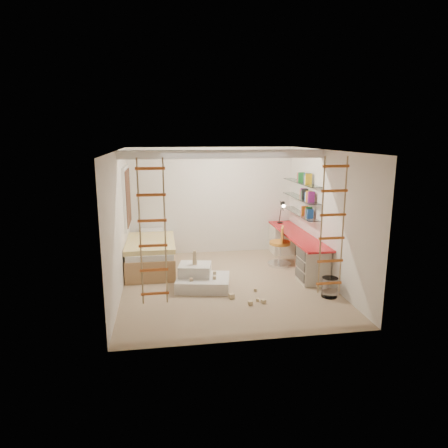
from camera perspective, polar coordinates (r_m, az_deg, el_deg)
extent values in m
plane|color=tan|center=(7.98, 0.34, -8.56)|extent=(4.50, 4.50, 0.00)
cube|color=white|center=(7.75, 0.00, 9.94)|extent=(4.00, 0.18, 0.16)
cube|color=white|center=(8.98, -13.77, 3.72)|extent=(0.06, 1.15, 1.35)
cube|color=#4C2D1E|center=(8.97, -13.52, 3.73)|extent=(0.02, 1.00, 1.20)
cylinder|color=white|center=(7.57, 14.86, -8.73)|extent=(0.29, 0.29, 0.36)
cube|color=red|center=(8.94, 10.42, -1.52)|extent=(0.55, 2.80, 0.04)
cube|color=beige|center=(10.04, 8.28, -2.09)|extent=(0.52, 0.55, 0.71)
cube|color=beige|center=(8.15, 12.63, -5.77)|extent=(0.52, 0.55, 0.71)
cube|color=#4C4742|center=(7.98, 10.91, -4.16)|extent=(0.02, 0.50, 0.18)
cube|color=#4C4742|center=(8.04, 10.84, -5.66)|extent=(0.02, 0.50, 0.18)
cube|color=#4C4742|center=(8.11, 10.78, -7.14)|extent=(0.02, 0.50, 0.18)
cube|color=white|center=(9.18, 10.80, 1.51)|extent=(0.25, 1.80, 0.01)
cube|color=white|center=(9.12, 10.89, 3.67)|extent=(0.25, 1.80, 0.01)
cube|color=white|center=(9.07, 10.98, 5.85)|extent=(0.25, 1.80, 0.01)
cube|color=#AD7F51|center=(8.98, -10.34, -4.81)|extent=(1.00, 2.00, 0.45)
cube|color=white|center=(8.90, -10.41, -3.06)|extent=(0.95, 1.95, 0.12)
cube|color=yellow|center=(8.73, -10.46, -2.62)|extent=(1.02, 1.60, 0.10)
cube|color=white|center=(9.64, -10.34, -1.10)|extent=(0.55, 0.35, 0.12)
cylinder|color=black|center=(9.98, 8.00, 0.22)|extent=(0.14, 0.14, 0.02)
cylinder|color=black|center=(9.94, 8.03, 1.29)|extent=(0.02, 0.15, 0.36)
cylinder|color=black|center=(9.80, 8.24, 2.60)|extent=(0.02, 0.27, 0.20)
cone|color=black|center=(9.68, 8.46, 2.77)|extent=(0.12, 0.14, 0.15)
cylinder|color=#FFEABF|center=(9.65, 8.53, 2.56)|extent=(0.08, 0.04, 0.08)
cylinder|color=#BD7724|center=(9.02, 7.99, -2.69)|extent=(0.60, 0.60, 0.07)
cube|color=orange|center=(8.91, 8.32, -1.49)|extent=(0.17, 0.35, 0.33)
cylinder|color=silver|center=(9.08, 7.95, -4.11)|extent=(0.07, 0.07, 0.47)
cylinder|color=silver|center=(9.16, 7.90, -5.67)|extent=(0.68, 0.68, 0.06)
cube|color=silver|center=(7.75, -3.01, -8.35)|extent=(1.12, 0.95, 0.22)
cube|color=silver|center=(7.80, -4.17, -6.52)|extent=(0.69, 0.60, 0.22)
cube|color=#CCB284|center=(7.75, -4.19, -5.47)|extent=(0.09, 0.09, 0.08)
cube|color=#CCB284|center=(7.73, -4.20, -4.94)|extent=(0.08, 0.08, 0.07)
cube|color=#CCB284|center=(7.70, -4.21, -4.26)|extent=(0.07, 0.07, 0.12)
cube|color=#CCB284|center=(7.59, -1.39, -7.67)|extent=(0.06, 0.06, 0.06)
cube|color=#CCB284|center=(7.84, -1.35, -6.99)|extent=(0.06, 0.06, 0.06)
cube|color=#CCB284|center=(7.52, -4.71, -7.91)|extent=(0.06, 0.06, 0.06)
cube|color=#CCB284|center=(7.21, 4.82, -10.68)|extent=(0.07, 0.07, 0.07)
cube|color=#CCB284|center=(7.63, 4.51, -9.32)|extent=(0.07, 0.07, 0.07)
cube|color=#CCB284|center=(7.06, 3.77, -11.19)|extent=(0.07, 0.07, 0.07)
cube|color=#CCB284|center=(7.14, 5.65, -10.95)|extent=(0.07, 0.07, 0.07)
cube|color=#CCB284|center=(7.30, 1.08, -10.34)|extent=(0.07, 0.07, 0.07)
cube|color=#194CA5|center=(9.16, 10.83, 2.22)|extent=(0.14, 0.46, 0.22)
cube|color=#262626|center=(9.10, 10.92, 4.39)|extent=(0.14, 0.70, 0.22)
cube|color=#1E722D|center=(9.06, 11.01, 6.58)|extent=(0.14, 0.52, 0.22)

